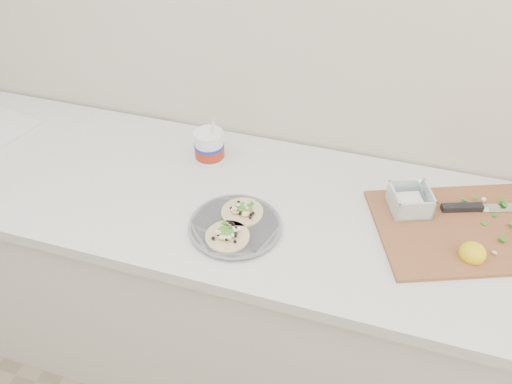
% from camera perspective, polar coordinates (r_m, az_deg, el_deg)
% --- Properties ---
extents(counter, '(2.44, 0.66, 0.90)m').
position_cam_1_polar(counter, '(1.88, -6.95, -9.53)').
color(counter, silver).
rests_on(counter, ground).
extents(taco_plate, '(0.26, 0.26, 0.04)m').
position_cam_1_polar(taco_plate, '(1.39, -2.41, -3.65)').
color(taco_plate, slate).
rests_on(taco_plate, counter).
extents(tub, '(0.10, 0.10, 0.22)m').
position_cam_1_polar(tub, '(1.60, -5.31, 5.34)').
color(tub, white).
rests_on(tub, counter).
extents(cutboard, '(0.59, 0.50, 0.08)m').
position_cam_1_polar(cutboard, '(1.51, 22.50, -3.19)').
color(cutboard, brown).
rests_on(cutboard, counter).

